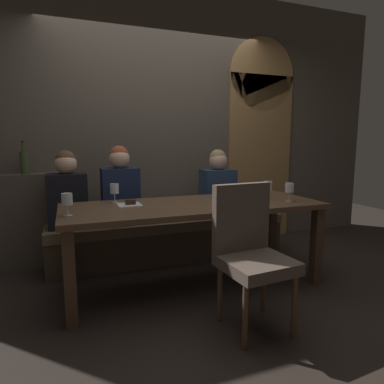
{
  "coord_description": "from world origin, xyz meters",
  "views": [
    {
      "loc": [
        -1.0,
        -2.64,
        1.27
      ],
      "look_at": [
        -0.02,
        0.0,
        0.84
      ],
      "focal_mm": 31.27,
      "sensor_mm": 36.0,
      "label": 1
    }
  ],
  "objects_px": {
    "wine_glass_near_left": "(289,188)",
    "diner_far_end": "(218,185)",
    "wine_glass_center_front": "(268,186)",
    "diner_bearded": "(120,187)",
    "espresso_cup": "(228,197)",
    "chair_near_side": "(250,246)",
    "wine_glass_far_right": "(114,189)",
    "dessert_plate": "(130,204)",
    "banquette_bench": "(171,239)",
    "wine_bottle_pale_label": "(24,162)",
    "wine_glass_end_right": "(67,200)",
    "diner_redhead": "(67,192)",
    "dining_table": "(194,213)"
  },
  "relations": [
    {
      "from": "diner_bearded",
      "to": "wine_bottle_pale_label",
      "type": "height_order",
      "value": "wine_bottle_pale_label"
    },
    {
      "from": "chair_near_side",
      "to": "diner_bearded",
      "type": "relative_size",
      "value": 1.26
    },
    {
      "from": "diner_far_end",
      "to": "wine_bottle_pale_label",
      "type": "height_order",
      "value": "wine_bottle_pale_label"
    },
    {
      "from": "diner_bearded",
      "to": "diner_far_end",
      "type": "xyz_separation_m",
      "value": [
        1.07,
        0.01,
        -0.02
      ]
    },
    {
      "from": "espresso_cup",
      "to": "dessert_plate",
      "type": "distance_m",
      "value": 0.88
    },
    {
      "from": "espresso_cup",
      "to": "chair_near_side",
      "type": "bearing_deg",
      "value": -105.22
    },
    {
      "from": "wine_glass_center_front",
      "to": "espresso_cup",
      "type": "bearing_deg",
      "value": 172.3
    },
    {
      "from": "chair_near_side",
      "to": "diner_bearded",
      "type": "distance_m",
      "value": 1.57
    },
    {
      "from": "diner_redhead",
      "to": "diner_far_end",
      "type": "distance_m",
      "value": 1.56
    },
    {
      "from": "wine_glass_far_right",
      "to": "espresso_cup",
      "type": "height_order",
      "value": "wine_glass_far_right"
    },
    {
      "from": "wine_glass_near_left",
      "to": "diner_far_end",
      "type": "bearing_deg",
      "value": 108.87
    },
    {
      "from": "wine_bottle_pale_label",
      "to": "wine_glass_center_front",
      "type": "height_order",
      "value": "wine_bottle_pale_label"
    },
    {
      "from": "wine_glass_near_left",
      "to": "espresso_cup",
      "type": "xyz_separation_m",
      "value": [
        -0.49,
        0.23,
        -0.09
      ]
    },
    {
      "from": "diner_far_end",
      "to": "wine_glass_end_right",
      "type": "height_order",
      "value": "diner_far_end"
    },
    {
      "from": "chair_near_side",
      "to": "wine_glass_far_right",
      "type": "xyz_separation_m",
      "value": [
        -0.77,
        1.02,
        0.3
      ]
    },
    {
      "from": "chair_near_side",
      "to": "wine_glass_near_left",
      "type": "height_order",
      "value": "chair_near_side"
    },
    {
      "from": "wine_glass_center_front",
      "to": "banquette_bench",
      "type": "bearing_deg",
      "value": 135.75
    },
    {
      "from": "banquette_bench",
      "to": "wine_bottle_pale_label",
      "type": "distance_m",
      "value": 1.67
    },
    {
      "from": "diner_redhead",
      "to": "wine_glass_end_right",
      "type": "xyz_separation_m",
      "value": [
        -0.0,
        -0.83,
        0.05
      ]
    },
    {
      "from": "wine_glass_end_right",
      "to": "wine_glass_center_front",
      "type": "distance_m",
      "value": 1.75
    },
    {
      "from": "diner_bearded",
      "to": "wine_glass_end_right",
      "type": "relative_size",
      "value": 4.76
    },
    {
      "from": "wine_bottle_pale_label",
      "to": "wine_glass_far_right",
      "type": "height_order",
      "value": "wine_bottle_pale_label"
    },
    {
      "from": "wine_glass_end_right",
      "to": "dessert_plate",
      "type": "bearing_deg",
      "value": 26.15
    },
    {
      "from": "banquette_bench",
      "to": "wine_glass_center_front",
      "type": "bearing_deg",
      "value": -44.25
    },
    {
      "from": "dining_table",
      "to": "wine_glass_end_right",
      "type": "bearing_deg",
      "value": -172.68
    },
    {
      "from": "chair_near_side",
      "to": "wine_glass_near_left",
      "type": "xyz_separation_m",
      "value": [
        0.7,
        0.53,
        0.3
      ]
    },
    {
      "from": "wine_glass_far_right",
      "to": "espresso_cup",
      "type": "xyz_separation_m",
      "value": [
        0.97,
        -0.26,
        -0.09
      ]
    },
    {
      "from": "wine_glass_near_left",
      "to": "dessert_plate",
      "type": "distance_m",
      "value": 1.41
    },
    {
      "from": "banquette_bench",
      "to": "wine_glass_near_left",
      "type": "height_order",
      "value": "wine_glass_near_left"
    },
    {
      "from": "diner_far_end",
      "to": "wine_glass_far_right",
      "type": "xyz_separation_m",
      "value": [
        -1.17,
        -0.38,
        0.06
      ]
    },
    {
      "from": "dining_table",
      "to": "wine_glass_near_left",
      "type": "relative_size",
      "value": 13.41
    },
    {
      "from": "wine_glass_end_right",
      "to": "espresso_cup",
      "type": "bearing_deg",
      "value": 7.27
    },
    {
      "from": "dessert_plate",
      "to": "espresso_cup",
      "type": "bearing_deg",
      "value": -4.2
    },
    {
      "from": "wine_glass_near_left",
      "to": "dessert_plate",
      "type": "bearing_deg",
      "value": 167.84
    },
    {
      "from": "diner_bearded",
      "to": "diner_far_end",
      "type": "distance_m",
      "value": 1.07
    },
    {
      "from": "wine_glass_near_left",
      "to": "wine_glass_center_front",
      "type": "distance_m",
      "value": 0.21
    },
    {
      "from": "diner_redhead",
      "to": "wine_glass_near_left",
      "type": "height_order",
      "value": "diner_redhead"
    },
    {
      "from": "wine_bottle_pale_label",
      "to": "espresso_cup",
      "type": "height_order",
      "value": "wine_bottle_pale_label"
    },
    {
      "from": "wine_glass_end_right",
      "to": "wine_glass_center_front",
      "type": "relative_size",
      "value": 1.0
    },
    {
      "from": "dining_table",
      "to": "wine_bottle_pale_label",
      "type": "relative_size",
      "value": 6.75
    },
    {
      "from": "diner_bearded",
      "to": "wine_glass_center_front",
      "type": "bearing_deg",
      "value": -28.6
    },
    {
      "from": "banquette_bench",
      "to": "wine_glass_near_left",
      "type": "xyz_separation_m",
      "value": [
        0.84,
        -0.89,
        0.63
      ]
    },
    {
      "from": "dining_table",
      "to": "wine_glass_center_front",
      "type": "relative_size",
      "value": 13.41
    },
    {
      "from": "wine_glass_far_right",
      "to": "dessert_plate",
      "type": "xyz_separation_m",
      "value": [
        0.1,
        -0.19,
        -0.1
      ]
    },
    {
      "from": "diner_bearded",
      "to": "espresso_cup",
      "type": "relative_size",
      "value": 6.5
    },
    {
      "from": "diner_redhead",
      "to": "diner_far_end",
      "type": "relative_size",
      "value": 1.01
    },
    {
      "from": "wine_glass_near_left",
      "to": "wine_glass_far_right",
      "type": "bearing_deg",
      "value": 161.64
    },
    {
      "from": "wine_glass_far_right",
      "to": "dining_table",
      "type": "bearing_deg",
      "value": -25.31
    },
    {
      "from": "dining_table",
      "to": "wine_glass_far_right",
      "type": "relative_size",
      "value": 13.41
    },
    {
      "from": "banquette_bench",
      "to": "wine_glass_near_left",
      "type": "relative_size",
      "value": 15.24
    }
  ]
}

